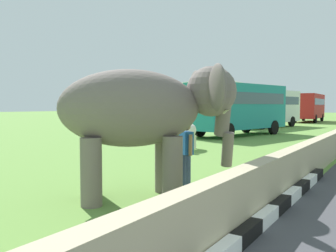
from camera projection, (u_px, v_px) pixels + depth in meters
barrier_parapet at (231, 204)px, 5.59m from camera, size 28.00×0.36×1.00m
elephant at (147, 111)px, 7.84m from camera, size 3.84×3.83×2.97m
person_handler at (186, 150)px, 9.02m from camera, size 0.44×0.56×1.66m
bus_teal at (238, 105)px, 24.29m from camera, size 8.77×4.36×3.50m
bus_white at (267, 105)px, 33.37m from camera, size 9.35×4.16×3.50m
bus_red at (309, 105)px, 44.83m from camera, size 8.74×2.83×3.50m
cow_near at (189, 131)px, 16.54m from camera, size 1.93×0.99×1.23m
hill_east at (213, 117)px, 64.16m from camera, size 33.96×27.17×13.21m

